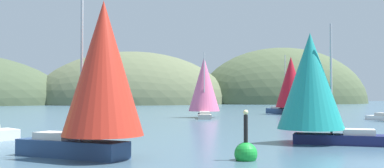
{
  "coord_description": "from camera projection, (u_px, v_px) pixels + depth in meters",
  "views": [
    {
      "loc": [
        -13.47,
        -16.92,
        3.1
      ],
      "look_at": [
        0.0,
        35.8,
        4.41
      ],
      "focal_mm": 42.2,
      "sensor_mm": 36.0,
      "label": 1
    }
  ],
  "objects": [
    {
      "name": "headland_center",
      "position": [
        133.0,
        104.0,
        151.64
      ],
      "size": [
        65.55,
        44.0,
        35.28
      ],
      "primitive_type": "ellipsoid",
      "color": "#5B6647",
      "rests_on": "ground_plane"
    },
    {
      "name": "headland_right",
      "position": [
        283.0,
        103.0,
        165.25
      ],
      "size": [
        64.27,
        44.0,
        40.76
      ],
      "primitive_type": "ellipsoid",
      "color": "#4C5B3D",
      "rests_on": "ground_plane"
    },
    {
      "name": "sailboat_crimson_sail",
      "position": [
        290.0,
        84.0,
        71.76
      ],
      "size": [
        5.58,
        8.76,
        9.59
      ],
      "color": "navy",
      "rests_on": "ground_plane"
    },
    {
      "name": "sailboat_scarlet_sail",
      "position": [
        100.0,
        75.0,
        21.81
      ],
      "size": [
        7.05,
        6.55,
        8.51
      ],
      "color": "navy",
      "rests_on": "ground_plane"
    },
    {
      "name": "sailboat_teal_sail",
      "position": [
        312.0,
        84.0,
        28.8
      ],
      "size": [
        7.42,
        6.2,
        7.61
      ],
      "color": "#191E4C",
      "rests_on": "ground_plane"
    },
    {
      "name": "sailboat_pink_spinnaker",
      "position": [
        204.0,
        86.0,
        61.38
      ],
      "size": [
        5.19,
        7.6,
        8.85
      ],
      "color": "#B7B2A8",
      "rests_on": "ground_plane"
    },
    {
      "name": "channel_buoy",
      "position": [
        246.0,
        152.0,
        21.34
      ],
      "size": [
        1.1,
        1.1,
        2.64
      ],
      "color": "green",
      "rests_on": "ground_plane"
    }
  ]
}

